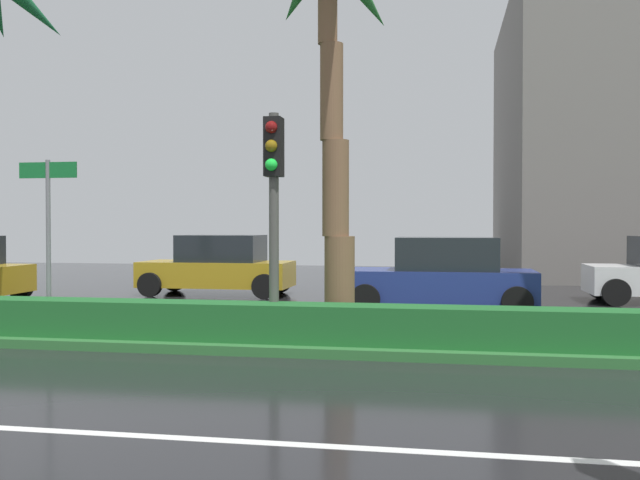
# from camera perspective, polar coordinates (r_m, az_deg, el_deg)

# --- Properties ---
(ground_plane) EXTENTS (90.00, 42.00, 0.10)m
(ground_plane) POSITION_cam_1_polar(r_m,az_deg,el_deg) (14.39, -12.69, -6.99)
(ground_plane) COLOR black
(median_strip) EXTENTS (85.50, 4.00, 0.15)m
(median_strip) POSITION_cam_1_polar(r_m,az_deg,el_deg) (13.46, -14.36, -7.02)
(median_strip) COLOR #2D6B33
(median_strip) RESTS_ON ground_plane
(median_hedge) EXTENTS (76.50, 0.70, 0.60)m
(median_hedge) POSITION_cam_1_polar(r_m,az_deg,el_deg) (12.16, -17.11, -6.13)
(median_hedge) COLOR #1E6028
(median_hedge) RESTS_ON median_strip
(palm_tree_centre) EXTENTS (3.91, 3.57, 7.17)m
(palm_tree_centre) POSITION_cam_1_polar(r_m,az_deg,el_deg) (12.57, 0.61, 18.31)
(palm_tree_centre) COLOR brown
(palm_tree_centre) RESTS_ON median_strip
(traffic_signal_median_right) EXTENTS (0.28, 0.43, 3.66)m
(traffic_signal_median_right) POSITION_cam_1_polar(r_m,az_deg,el_deg) (11.35, -3.82, 4.65)
(traffic_signal_median_right) COLOR #4C4C47
(traffic_signal_median_right) RESTS_ON median_strip
(street_name_sign) EXTENTS (1.10, 0.08, 3.00)m
(street_name_sign) POSITION_cam_1_polar(r_m,az_deg,el_deg) (13.21, -21.37, 1.50)
(street_name_sign) COLOR slate
(street_name_sign) RESTS_ON median_strip
(car_in_traffic_second) EXTENTS (4.30, 2.02, 1.72)m
(car_in_traffic_second) POSITION_cam_1_polar(r_m,az_deg,el_deg) (20.23, -8.33, -2.13)
(car_in_traffic_second) COLOR #B28C1E
(car_in_traffic_second) RESTS_ON ground_plane
(car_in_traffic_third) EXTENTS (4.30, 2.02, 1.72)m
(car_in_traffic_third) POSITION_cam_1_polar(r_m,az_deg,el_deg) (16.44, 9.98, -2.89)
(car_in_traffic_third) COLOR navy
(car_in_traffic_third) RESTS_ON ground_plane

